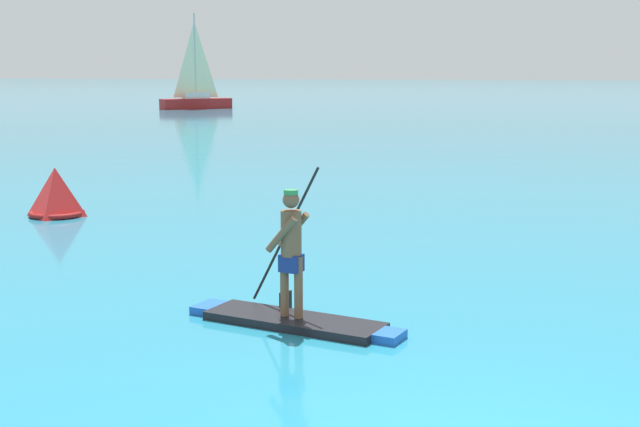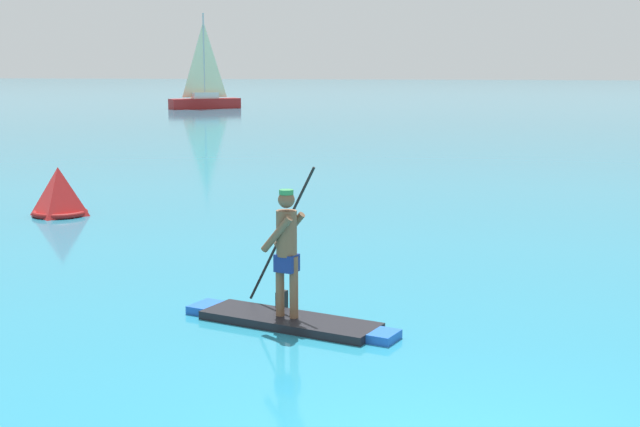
% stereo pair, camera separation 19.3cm
% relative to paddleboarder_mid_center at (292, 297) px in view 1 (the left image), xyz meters
% --- Properties ---
extents(paddleboarder_mid_center, '(2.92, 1.37, 2.01)m').
position_rel_paddleboarder_mid_center_xyz_m(paddleboarder_mid_center, '(0.00, 0.00, 0.00)').
color(paddleboarder_mid_center, black).
rests_on(paddleboarder_mid_center, ground).
extents(race_marker_buoy, '(1.20, 1.20, 1.07)m').
position_rel_paddleboarder_mid_center_xyz_m(race_marker_buoy, '(-6.94, 6.85, 0.11)').
color(race_marker_buoy, red).
rests_on(race_marker_buoy, ground).
extents(sailboat_left_horizon, '(5.08, 4.62, 7.32)m').
position_rel_paddleboarder_mid_center_xyz_m(sailboat_left_horizon, '(-20.72, 54.42, 0.65)').
color(sailboat_left_horizon, '#A51E1E').
rests_on(sailboat_left_horizon, ground).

